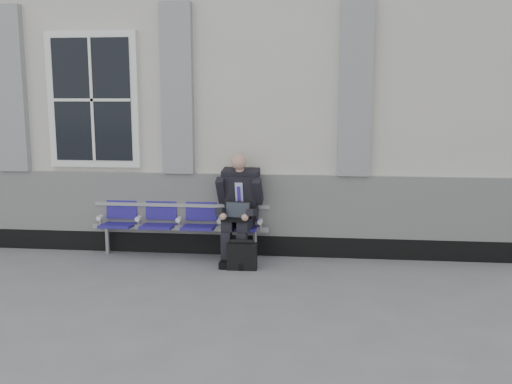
# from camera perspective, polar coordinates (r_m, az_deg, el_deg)

# --- Properties ---
(ground) EXTENTS (70.00, 70.00, 0.00)m
(ground) POSITION_cam_1_polar(r_m,az_deg,el_deg) (7.87, -21.62, -8.15)
(ground) COLOR slate
(ground) RESTS_ON ground
(station_building) EXTENTS (14.40, 4.40, 4.49)m
(station_building) POSITION_cam_1_polar(r_m,az_deg,el_deg) (10.71, -13.70, 8.85)
(station_building) COLOR beige
(station_building) RESTS_ON ground
(bench) EXTENTS (2.60, 0.47, 0.91)m
(bench) POSITION_cam_1_polar(r_m,az_deg,el_deg) (8.35, -7.61, -2.63)
(bench) COLOR #9EA0A3
(bench) RESTS_ON ground
(businessman) EXTENTS (0.65, 0.88, 1.53)m
(businessman) POSITION_cam_1_polar(r_m,az_deg,el_deg) (8.00, -1.70, -1.18)
(businessman) COLOR black
(businessman) RESTS_ON ground
(briefcase) EXTENTS (0.41, 0.18, 0.41)m
(briefcase) POSITION_cam_1_polar(r_m,az_deg,el_deg) (7.70, -1.40, -6.37)
(briefcase) COLOR black
(briefcase) RESTS_ON ground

